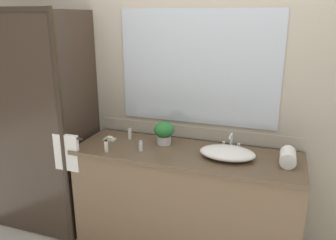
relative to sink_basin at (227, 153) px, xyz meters
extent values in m
cube|color=#B2A893|center=(-0.33, 0.35, 0.36)|extent=(4.40, 0.05, 2.60)
cube|color=#B2A893|center=(-0.33, 0.32, 0.02)|extent=(1.80, 0.01, 0.11)
cube|color=silver|center=(-0.33, 0.32, 0.58)|extent=(1.34, 0.01, 0.94)
cube|color=brown|center=(-0.33, 0.02, -0.50)|extent=(1.80, 0.56, 0.87)
cube|color=brown|center=(-0.33, 0.01, -0.05)|extent=(1.80, 0.58, 0.03)
cylinder|color=#2D2319|center=(-1.28, -0.26, 0.06)|extent=(0.04, 0.04, 2.00)
cube|color=#382B21|center=(-1.78, -0.26, 0.06)|extent=(0.96, 0.01, 1.96)
cube|color=#382B21|center=(-1.28, 0.02, 0.06)|extent=(0.01, 0.57, 1.96)
cylinder|color=#2D2319|center=(-1.26, -0.25, 0.07)|extent=(0.32, 0.02, 0.02)
cube|color=white|center=(-1.26, -0.25, -0.07)|extent=(0.22, 0.04, 0.31)
ellipsoid|color=white|center=(0.00, 0.00, 0.00)|extent=(0.42, 0.29, 0.08)
cube|color=silver|center=(0.00, 0.18, -0.03)|extent=(0.17, 0.04, 0.02)
cylinder|color=silver|center=(0.00, 0.18, 0.04)|extent=(0.02, 0.02, 0.11)
cylinder|color=silver|center=(0.00, 0.13, 0.09)|extent=(0.02, 0.10, 0.02)
cylinder|color=silver|center=(-0.06, 0.18, 0.00)|extent=(0.02, 0.02, 0.04)
cylinder|color=silver|center=(0.06, 0.18, 0.00)|extent=(0.02, 0.02, 0.04)
cylinder|color=beige|center=(-0.55, 0.12, 0.00)|extent=(0.12, 0.12, 0.07)
ellipsoid|color=#297834|center=(-0.55, 0.12, 0.09)|extent=(0.17, 0.17, 0.13)
cube|color=silver|center=(-1.03, 0.05, -0.03)|extent=(0.10, 0.07, 0.01)
ellipsoid|color=silver|center=(-1.03, 0.05, -0.02)|extent=(0.07, 0.04, 0.02)
cylinder|color=silver|center=(-0.92, -0.19, 0.01)|extent=(0.03, 0.03, 0.09)
cylinder|color=black|center=(-0.92, -0.19, 0.06)|extent=(0.02, 0.02, 0.01)
cylinder|color=silver|center=(-0.67, -0.09, 0.00)|extent=(0.03, 0.03, 0.07)
cylinder|color=#B7B2A8|center=(-0.67, -0.09, 0.04)|extent=(0.02, 0.02, 0.01)
cylinder|color=white|center=(-0.88, 0.14, 0.00)|extent=(0.03, 0.03, 0.08)
cylinder|color=#B7B2A8|center=(-0.88, 0.14, 0.05)|extent=(0.02, 0.02, 0.01)
cylinder|color=white|center=(0.43, 0.02, 0.02)|extent=(0.12, 0.19, 0.11)
camera|label=1|loc=(0.34, -2.38, 0.99)|focal=36.08mm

